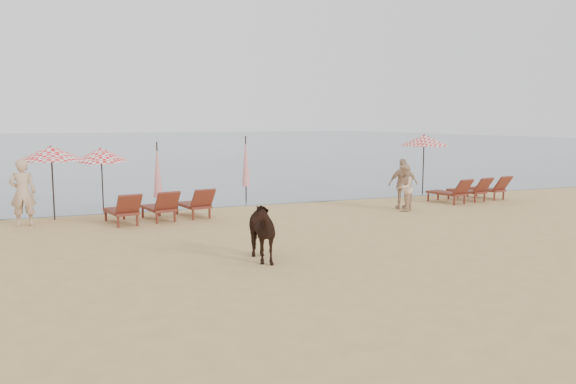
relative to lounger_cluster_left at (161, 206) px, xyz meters
The scene contains 13 objects.
ground 8.61m from the lounger_cluster_left, 70.84° to the right, with size 120.00×120.00×0.00m, color tan.
sea 71.94m from the lounger_cluster_left, 87.75° to the left, with size 160.00×140.00×0.06m, color #51606B.
lounger_cluster_left is the anchor object (origin of this frame).
lounger_cluster_right 11.39m from the lounger_cluster_left, ahead, with size 3.10×2.18×0.62m.
umbrella_open_left_a 3.61m from the lounger_cluster_left, 155.07° to the left, with size 1.96×1.96×2.23m.
umbrella_open_left_b 3.57m from the lounger_cluster_left, 116.31° to the left, with size 1.69×1.72×2.15m.
umbrella_open_right 11.38m from the lounger_cluster_left, 12.57° to the left, with size 1.99×1.99×2.42m.
umbrella_closed_left 1.49m from the lounger_cluster_left, 84.85° to the left, with size 0.28×0.28×2.31m.
umbrella_closed_right 4.69m from the lounger_cluster_left, 39.02° to the left, with size 0.29×0.29×2.42m.
cow 5.73m from the lounger_cluster_left, 78.91° to the right, with size 0.70×1.55×1.31m, color black.
beachgoer_left 3.82m from the lounger_cluster_left, behind, with size 0.69×0.46×1.90m, color tan.
beachgoer_right_a 7.82m from the lounger_cluster_left, ahead, with size 0.75×0.59×1.55m, color tan.
beachgoer_right_b 8.02m from the lounger_cluster_left, ahead, with size 1.00×0.42×1.70m, color tan.
Camera 1 is at (-5.41, -8.56, 2.93)m, focal length 35.00 mm.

